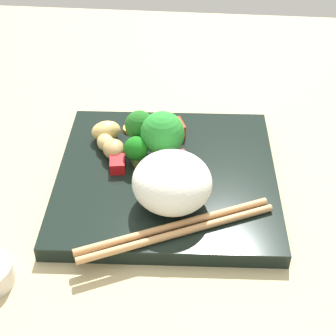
% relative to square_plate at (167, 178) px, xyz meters
% --- Properties ---
extents(ground_plane, '(1.10, 1.10, 0.02)m').
position_rel_square_plate_xyz_m(ground_plane, '(0.00, 0.00, -0.02)').
color(ground_plane, tan).
extents(square_plate, '(0.29, 0.29, 0.02)m').
position_rel_square_plate_xyz_m(square_plate, '(0.00, 0.00, 0.00)').
color(square_plate, black).
rests_on(square_plate, ground_plane).
extents(rice_mound, '(0.13, 0.13, 0.06)m').
position_rel_square_plate_xyz_m(rice_mound, '(0.06, 0.01, 0.04)').
color(rice_mound, white).
rests_on(rice_mound, square_plate).
extents(broccoli_floret_0, '(0.03, 0.03, 0.04)m').
position_rel_square_plate_xyz_m(broccoli_floret_0, '(-0.01, -0.04, 0.03)').
color(broccoli_floret_0, '#6EA046').
rests_on(broccoli_floret_0, square_plate).
extents(broccoli_floret_1, '(0.06, 0.06, 0.07)m').
position_rel_square_plate_xyz_m(broccoli_floret_1, '(-0.03, -0.01, 0.05)').
color(broccoli_floret_1, '#61A94C').
rests_on(broccoli_floret_1, square_plate).
extents(broccoli_floret_2, '(0.04, 0.04, 0.06)m').
position_rel_square_plate_xyz_m(broccoli_floret_2, '(-0.05, -0.04, 0.04)').
color(broccoli_floret_2, '#7CBF51').
rests_on(broccoli_floret_2, square_plate).
extents(carrot_slice_0, '(0.03, 0.03, 0.01)m').
position_rel_square_plate_xyz_m(carrot_slice_0, '(-0.08, -0.02, 0.01)').
color(carrot_slice_0, orange).
rests_on(carrot_slice_0, square_plate).
extents(carrot_slice_1, '(0.03, 0.03, 0.00)m').
position_rel_square_plate_xyz_m(carrot_slice_1, '(-0.09, -0.06, 0.01)').
color(carrot_slice_1, orange).
rests_on(carrot_slice_1, square_plate).
extents(carrot_slice_2, '(0.03, 0.03, 0.01)m').
position_rel_square_plate_xyz_m(carrot_slice_2, '(-0.05, -0.01, 0.01)').
color(carrot_slice_2, orange).
rests_on(carrot_slice_2, square_plate).
extents(pepper_chunk_0, '(0.03, 0.03, 0.02)m').
position_rel_square_plate_xyz_m(pepper_chunk_0, '(-0.00, -0.01, 0.02)').
color(pepper_chunk_0, red).
rests_on(pepper_chunk_0, square_plate).
extents(pepper_chunk_1, '(0.04, 0.04, 0.02)m').
position_rel_square_plate_xyz_m(pepper_chunk_1, '(-0.08, 0.00, 0.02)').
color(pepper_chunk_1, red).
rests_on(pepper_chunk_1, square_plate).
extents(pepper_chunk_2, '(0.03, 0.02, 0.01)m').
position_rel_square_plate_xyz_m(pepper_chunk_2, '(-0.00, -0.06, 0.02)').
color(pepper_chunk_2, red).
rests_on(pepper_chunk_2, square_plate).
extents(pepper_chunk_3, '(0.03, 0.03, 0.01)m').
position_rel_square_plate_xyz_m(pepper_chunk_3, '(-0.02, 0.02, 0.02)').
color(pepper_chunk_3, red).
rests_on(pepper_chunk_3, square_plate).
extents(chicken_piece_0, '(0.04, 0.05, 0.03)m').
position_rel_square_plate_xyz_m(chicken_piece_0, '(-0.06, -0.09, 0.02)').
color(chicken_piece_0, tan).
rests_on(chicken_piece_0, square_plate).
extents(chicken_piece_1, '(0.04, 0.04, 0.02)m').
position_rel_square_plate_xyz_m(chicken_piece_1, '(-0.02, -0.07, 0.02)').
color(chicken_piece_1, tan).
rests_on(chicken_piece_1, square_plate).
extents(chicken_piece_2, '(0.04, 0.03, 0.02)m').
position_rel_square_plate_xyz_m(chicken_piece_2, '(-0.04, -0.08, 0.02)').
color(chicken_piece_2, tan).
rests_on(chicken_piece_2, square_plate).
extents(chopstick_pair, '(0.12, 0.21, 0.01)m').
position_rel_square_plate_xyz_m(chopstick_pair, '(0.10, 0.02, 0.01)').
color(chopstick_pair, tan).
rests_on(chopstick_pair, square_plate).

